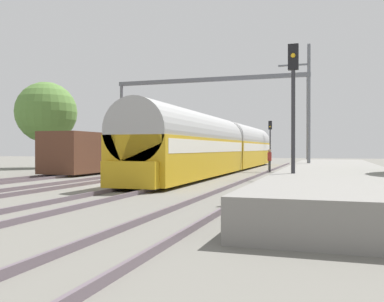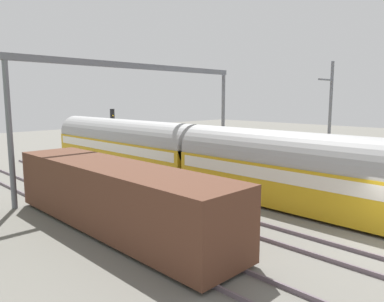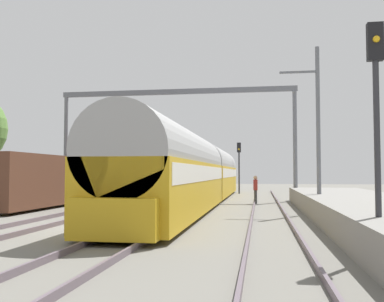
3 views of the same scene
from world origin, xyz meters
name	(u,v)px [view 3 (image 3 of 3)]	position (x,y,z in m)	size (l,w,h in m)	color
ground	(93,227)	(0.00, 0.00, 0.00)	(120.00, 120.00, 0.00)	slate
track_west	(38,223)	(-2.09, 0.00, 0.08)	(1.51, 60.00, 0.16)	#63565F
track_east	(150,226)	(2.09, 0.00, 0.08)	(1.51, 60.00, 0.16)	#63565F
track_far_east	(272,228)	(6.27, 0.00, 0.08)	(1.52, 60.00, 0.16)	#63565F
platform	(376,213)	(10.08, 2.00, 0.45)	(4.40, 28.00, 0.90)	gray
passenger_train	(199,172)	(2.09, 12.45, 1.97)	(2.93, 32.85, 3.82)	gold
freight_car	(50,180)	(-6.27, 9.13, 1.47)	(2.80, 13.00, 2.70)	#563323
person_crossing	(256,187)	(5.61, 12.33, 1.03)	(0.26, 0.41, 1.73)	#393939
railway_signal_near	(376,107)	(8.58, -4.24, 3.46)	(0.36, 0.30, 5.44)	#2D2D33
railway_signal_far	(239,161)	(4.01, 25.18, 3.01)	(0.36, 0.30, 4.67)	#2D2D33
catenary_gantry	(176,116)	(0.00, 15.43, 5.93)	(16.93, 0.28, 7.86)	slate
catenary_pole_east_mid	(317,126)	(8.62, 6.63, 4.15)	(1.90, 0.20, 8.00)	slate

